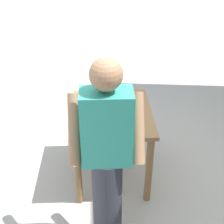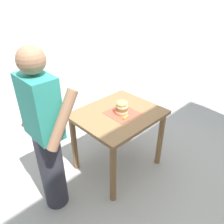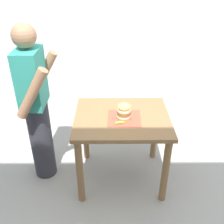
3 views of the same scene
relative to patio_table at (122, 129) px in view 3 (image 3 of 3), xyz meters
The scene contains 6 objects.
ground_plane 0.65m from the patio_table, ahead, with size 80.00×80.00×0.00m, color #ADAAA3.
patio_table is the anchor object (origin of this frame).
serving_paper 0.16m from the patio_table, 153.69° to the right, with size 0.32×0.32×0.00m, color #D64C38.
sandwich 0.24m from the patio_table, 157.54° to the right, with size 0.14×0.14×0.20m.
pickle_spear 0.22m from the patio_table, 167.65° to the left, with size 0.02×0.02×0.09m, color #8EA83D.
diner_across_table 0.90m from the patio_table, 85.16° to the left, with size 0.55×0.35×1.69m.
Camera 3 is at (-2.22, 0.12, 2.16)m, focal length 42.00 mm.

